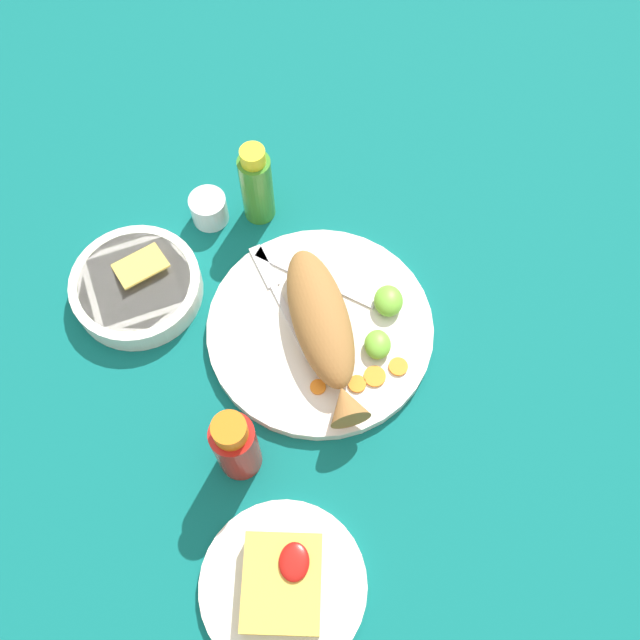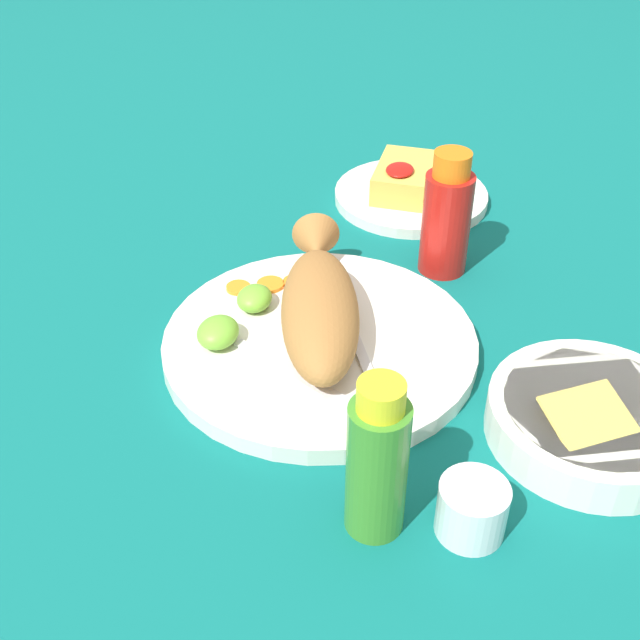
% 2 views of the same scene
% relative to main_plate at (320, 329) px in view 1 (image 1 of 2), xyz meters
% --- Properties ---
extents(ground_plane, '(4.00, 4.00, 0.00)m').
position_rel_main_plate_xyz_m(ground_plane, '(0.00, 0.00, -0.01)').
color(ground_plane, '#0C605B').
extents(main_plate, '(0.31, 0.31, 0.02)m').
position_rel_main_plate_xyz_m(main_plate, '(0.00, 0.00, 0.00)').
color(main_plate, silver).
rests_on(main_plate, ground_plane).
extents(fried_fish, '(0.26, 0.13, 0.06)m').
position_rel_main_plate_xyz_m(fried_fish, '(-0.01, -0.00, 0.04)').
color(fried_fish, '#996633').
rests_on(fried_fish, main_plate).
extents(fork_near, '(0.17, 0.10, 0.00)m').
position_rel_main_plate_xyz_m(fork_near, '(0.05, 0.06, 0.01)').
color(fork_near, silver).
rests_on(fork_near, main_plate).
extents(fork_far, '(0.09, 0.17, 0.00)m').
position_rel_main_plate_xyz_m(fork_far, '(0.08, 0.02, 0.01)').
color(fork_far, silver).
rests_on(fork_far, main_plate).
extents(carrot_slice_near, '(0.02, 0.02, 0.00)m').
position_rel_main_plate_xyz_m(carrot_slice_near, '(-0.09, 0.00, 0.01)').
color(carrot_slice_near, orange).
rests_on(carrot_slice_near, main_plate).
extents(carrot_slice_mid, '(0.02, 0.02, 0.00)m').
position_rel_main_plate_xyz_m(carrot_slice_mid, '(-0.08, -0.05, 0.01)').
color(carrot_slice_mid, orange).
rests_on(carrot_slice_mid, main_plate).
extents(carrot_slice_far, '(0.03, 0.03, 0.00)m').
position_rel_main_plate_xyz_m(carrot_slice_far, '(-0.06, -0.10, 0.01)').
color(carrot_slice_far, orange).
rests_on(carrot_slice_far, main_plate).
extents(carrot_slice_extra, '(0.03, 0.03, 0.00)m').
position_rel_main_plate_xyz_m(carrot_slice_extra, '(-0.07, -0.07, 0.01)').
color(carrot_slice_extra, orange).
rests_on(carrot_slice_extra, main_plate).
extents(lime_wedge_main, '(0.04, 0.04, 0.02)m').
position_rel_main_plate_xyz_m(lime_wedge_main, '(-0.03, -0.08, 0.02)').
color(lime_wedge_main, '#6BB233').
rests_on(lime_wedge_main, main_plate).
extents(lime_wedge_side, '(0.05, 0.04, 0.03)m').
position_rel_main_plate_xyz_m(lime_wedge_side, '(0.04, -0.09, 0.02)').
color(lime_wedge_side, '#6BB233').
rests_on(lime_wedge_side, main_plate).
extents(hot_sauce_bottle_red, '(0.05, 0.05, 0.14)m').
position_rel_main_plate_xyz_m(hot_sauce_bottle_red, '(-0.18, 0.09, 0.06)').
color(hot_sauce_bottle_red, '#B21914').
rests_on(hot_sauce_bottle_red, ground_plane).
extents(hot_sauce_bottle_green, '(0.05, 0.05, 0.14)m').
position_rel_main_plate_xyz_m(hot_sauce_bottle_green, '(0.19, 0.10, 0.06)').
color(hot_sauce_bottle_green, '#3D8428').
rests_on(hot_sauce_bottle_green, ground_plane).
extents(salt_cup, '(0.05, 0.05, 0.05)m').
position_rel_main_plate_xyz_m(salt_cup, '(0.18, 0.17, 0.01)').
color(salt_cup, silver).
rests_on(salt_cup, ground_plane).
extents(side_plate_fries, '(0.20, 0.20, 0.01)m').
position_rel_main_plate_xyz_m(side_plate_fries, '(-0.33, 0.03, -0.00)').
color(side_plate_fries, silver).
rests_on(side_plate_fries, ground_plane).
extents(fries_pile, '(0.11, 0.09, 0.04)m').
position_rel_main_plate_xyz_m(fries_pile, '(-0.33, 0.03, 0.02)').
color(fries_pile, gold).
rests_on(fries_pile, side_plate_fries).
extents(guacamole_bowl, '(0.18, 0.18, 0.05)m').
position_rel_main_plate_xyz_m(guacamole_bowl, '(0.05, 0.26, 0.01)').
color(guacamole_bowl, white).
rests_on(guacamole_bowl, ground_plane).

